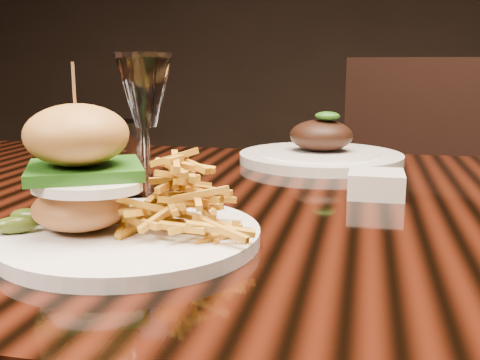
% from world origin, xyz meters
% --- Properties ---
extents(dining_table, '(1.60, 0.90, 0.75)m').
position_xyz_m(dining_table, '(0.00, 0.00, 0.67)').
color(dining_table, black).
rests_on(dining_table, ground).
extents(burger_plate, '(0.27, 0.27, 0.19)m').
position_xyz_m(burger_plate, '(-0.15, -0.22, 0.80)').
color(burger_plate, white).
rests_on(burger_plate, dining_table).
extents(ramekin, '(0.08, 0.08, 0.04)m').
position_xyz_m(ramekin, '(0.10, 0.05, 0.77)').
color(ramekin, white).
rests_on(ramekin, dining_table).
extents(wine_glass, '(0.07, 0.07, 0.20)m').
position_xyz_m(wine_glass, '(-0.19, -0.08, 0.90)').
color(wine_glass, white).
rests_on(wine_glass, dining_table).
extents(water_tumbler, '(0.08, 0.08, 0.11)m').
position_xyz_m(water_tumbler, '(-0.25, -0.05, 0.80)').
color(water_tumbler, white).
rests_on(water_tumbler, dining_table).
extents(far_dish, '(0.31, 0.31, 0.10)m').
position_xyz_m(far_dish, '(0.00, 0.31, 0.77)').
color(far_dish, white).
rests_on(far_dish, dining_table).
extents(chair_far, '(0.57, 0.57, 0.95)m').
position_xyz_m(chair_far, '(0.21, 0.89, 0.54)').
color(chair_far, black).
rests_on(chair_far, ground).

